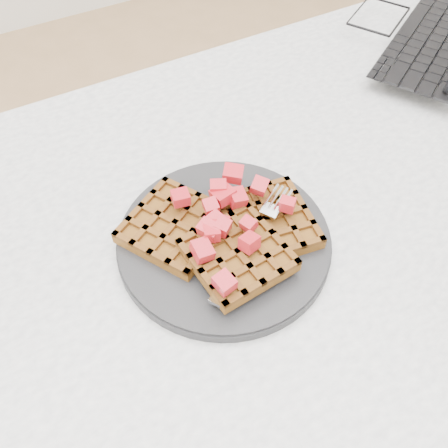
{
  "coord_description": "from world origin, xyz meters",
  "views": [
    {
      "loc": [
        -0.26,
        -0.27,
        1.23
      ],
      "look_at": [
        -0.09,
        0.03,
        0.79
      ],
      "focal_mm": 40.0,
      "sensor_mm": 36.0,
      "label": 1
    }
  ],
  "objects": [
    {
      "name": "table",
      "position": [
        0.0,
        0.0,
        0.64
      ],
      "size": [
        1.2,
        0.8,
        0.75
      ],
      "color": "silver",
      "rests_on": "ground"
    },
    {
      "name": "laptop",
      "position": [
        0.41,
        0.24,
        0.79
      ],
      "size": [
        0.42,
        0.39,
        0.24
      ],
      "rotation": [
        0.0,
        0.0,
        3.67
      ],
      "color": "black",
      "rests_on": "table"
    },
    {
      "name": "ground",
      "position": [
        0.0,
        0.0,
        0.0
      ],
      "size": [
        4.0,
        4.0,
        0.0
      ],
      "primitive_type": "plane",
      "color": "tan",
      "rests_on": "ground"
    },
    {
      "name": "fork",
      "position": [
        -0.06,
        0.0,
        0.77
      ],
      "size": [
        0.16,
        0.12,
        0.02
      ],
      "primitive_type": null,
      "rotation": [
        0.0,
        0.0,
        -1.0
      ],
      "color": "silver",
      "rests_on": "plate"
    },
    {
      "name": "strawberry_pile",
      "position": [
        -0.09,
        0.03,
        0.8
      ],
      "size": [
        0.15,
        0.15,
        0.02
      ],
      "primitive_type": null,
      "color": "#A1020F",
      "rests_on": "waffles"
    },
    {
      "name": "plate",
      "position": [
        -0.09,
        0.03,
        0.76
      ],
      "size": [
        0.25,
        0.25,
        0.02
      ],
      "primitive_type": "cylinder",
      "color": "black",
      "rests_on": "table"
    },
    {
      "name": "waffles",
      "position": [
        -0.09,
        0.03,
        0.78
      ],
      "size": [
        0.23,
        0.2,
        0.03
      ],
      "color": "brown",
      "rests_on": "plate"
    }
  ]
}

